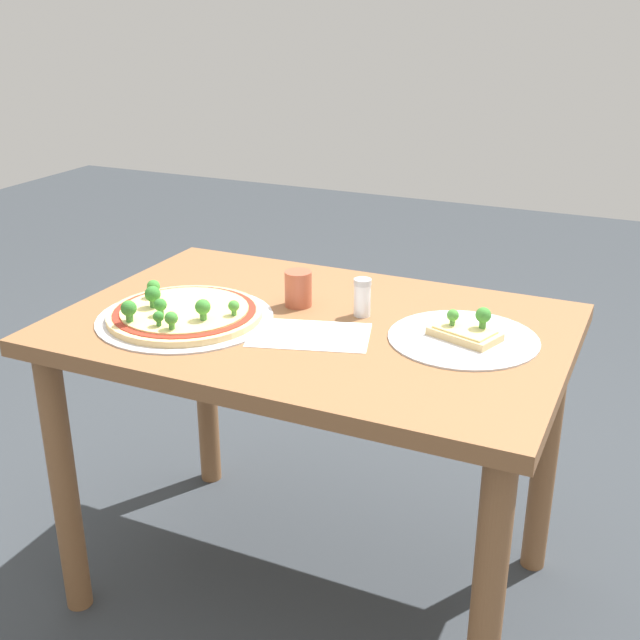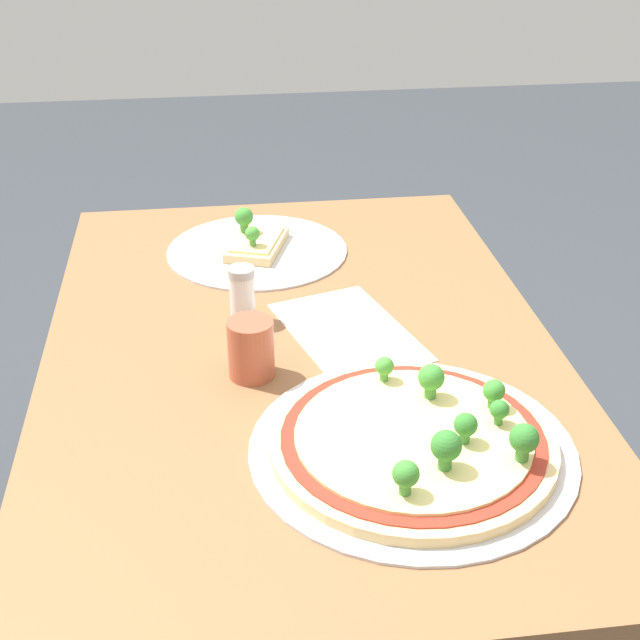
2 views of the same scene
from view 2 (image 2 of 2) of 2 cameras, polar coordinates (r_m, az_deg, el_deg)
The scene contains 6 objects.
dining_table at distance 1.32m, azimuth -1.17°, elevation -5.62°, with size 1.08×0.72×0.70m.
pizza_tray_whole at distance 1.05m, azimuth 6.16°, elevation -7.70°, with size 0.38×0.38×0.07m.
pizza_tray_slice at distance 1.54m, azimuth -4.10°, elevation 4.74°, with size 0.31×0.31×0.07m.
drinking_cup at distance 1.17m, azimuth -4.44°, elevation -1.85°, with size 0.06×0.06×0.08m, color #AD5138.
condiment_shaker at distance 1.31m, azimuth -5.00°, elevation 1.68°, with size 0.04×0.04×0.08m.
paper_menu at distance 1.29m, azimuth 1.82°, elevation -0.74°, with size 0.25×0.16×0.00m, color white.
Camera 2 is at (1.08, -0.11, 1.34)m, focal length 50.00 mm.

